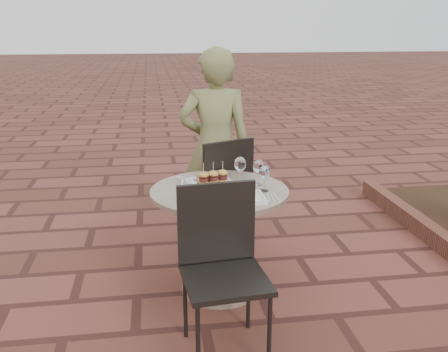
{
  "coord_description": "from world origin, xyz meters",
  "views": [
    {
      "loc": [
        -0.68,
        -3.03,
        1.76
      ],
      "look_at": [
        -0.24,
        0.02,
        0.82
      ],
      "focal_mm": 40.0,
      "sensor_mm": 36.0,
      "label": 1
    }
  ],
  "objects": [
    {
      "name": "wine_glass_right",
      "position": [
        0.01,
        -0.06,
        0.85
      ],
      "size": [
        0.07,
        0.07,
        0.17
      ],
      "color": "white",
      "rests_on": "cafe_table"
    },
    {
      "name": "cafe_table",
      "position": [
        -0.27,
        0.02,
        0.48
      ],
      "size": [
        0.9,
        0.9,
        0.73
      ],
      "color": "gray",
      "rests_on": "ground"
    },
    {
      "name": "diner",
      "position": [
        -0.19,
        0.84,
        0.8
      ],
      "size": [
        0.62,
        0.44,
        1.6
      ],
      "primitive_type": "imported",
      "rotation": [
        0.0,
        0.0,
        3.04
      ],
      "color": "olive",
      "rests_on": "ground"
    },
    {
      "name": "plate_sliders",
      "position": [
        -0.3,
        0.09,
        0.77
      ],
      "size": [
        0.31,
        0.31,
        0.17
      ],
      "rotation": [
        0.0,
        0.0,
        0.23
      ],
      "color": "silver",
      "rests_on": "cafe_table"
    },
    {
      "name": "cutlery_set",
      "position": [
        0.04,
        -0.19,
        0.73
      ],
      "size": [
        0.1,
        0.2,
        0.0
      ],
      "primitive_type": null,
      "rotation": [
        0.0,
        0.0,
        -0.05
      ],
      "color": "silver",
      "rests_on": "cafe_table"
    },
    {
      "name": "wine_glass_mid",
      "position": [
        -0.11,
        0.12,
        0.86
      ],
      "size": [
        0.08,
        0.08,
        0.19
      ],
      "color": "white",
      "rests_on": "cafe_table"
    },
    {
      "name": "chair_near",
      "position": [
        -0.34,
        -0.57,
        0.55
      ],
      "size": [
        0.48,
        0.48,
        0.93
      ],
      "rotation": [
        0.0,
        0.0,
        0.1
      ],
      "color": "black",
      "rests_on": "ground"
    },
    {
      "name": "plate_salmon",
      "position": [
        -0.35,
        0.15,
        0.75
      ],
      "size": [
        0.3,
        0.3,
        0.06
      ],
      "rotation": [
        0.0,
        0.0,
        0.49
      ],
      "color": "silver",
      "rests_on": "cafe_table"
    },
    {
      "name": "ground",
      "position": [
        0.0,
        0.0,
        0.0
      ],
      "size": [
        60.0,
        60.0,
        0.0
      ],
      "primitive_type": "plane",
      "color": "brown",
      "rests_on": "ground"
    },
    {
      "name": "planter_curb",
      "position": [
        1.6,
        0.3,
        0.07
      ],
      "size": [
        0.12,
        3.0,
        0.15
      ],
      "primitive_type": "cube",
      "color": "brown",
      "rests_on": "ground"
    },
    {
      "name": "wine_glass_far",
      "position": [
        0.0,
        0.08,
        0.85
      ],
      "size": [
        0.07,
        0.07,
        0.17
      ],
      "color": "white",
      "rests_on": "cafe_table"
    },
    {
      "name": "chair_far",
      "position": [
        -0.17,
        0.64,
        0.55
      ],
      "size": [
        0.58,
        0.58,
        0.93
      ],
      "rotation": [
        0.0,
        0.0,
        3.57
      ],
      "color": "black",
      "rests_on": "ground"
    },
    {
      "name": "steel_ramekin",
      "position": [
        -0.5,
        0.17,
        0.75
      ],
      "size": [
        0.08,
        0.08,
        0.05
      ],
      "primitive_type": "cylinder",
      "rotation": [
        0.0,
        0.0,
        0.25
      ],
      "color": "silver",
      "rests_on": "cafe_table"
    },
    {
      "name": "plate_tuna",
      "position": [
        -0.13,
        -0.21,
        0.74
      ],
      "size": [
        0.22,
        0.22,
        0.03
      ],
      "rotation": [
        0.0,
        0.0,
        0.0
      ],
      "color": "silver",
      "rests_on": "cafe_table"
    }
  ]
}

